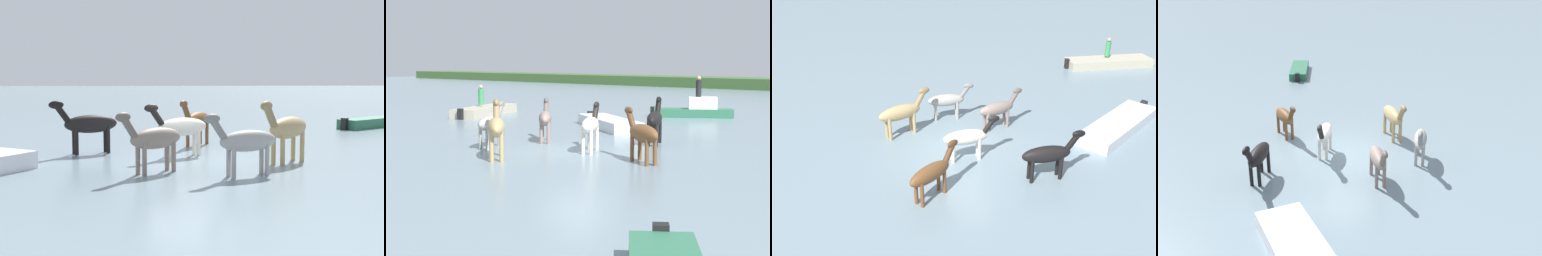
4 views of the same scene
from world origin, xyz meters
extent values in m
plane|color=gray|center=(0.00, 0.00, 0.00)|extent=(167.54, 167.54, 0.00)
ellipsoid|color=gray|center=(-2.51, 1.00, 0.96)|extent=(1.54, 1.65, 0.59)
cylinder|color=gray|center=(-2.96, 1.30, 0.48)|extent=(0.13, 0.13, 0.96)
cylinder|color=gray|center=(-2.75, 1.49, 0.48)|extent=(0.13, 0.13, 0.96)
cylinder|color=gray|center=(-2.27, 0.52, 0.48)|extent=(0.13, 0.13, 0.96)
cylinder|color=gray|center=(-2.06, 0.71, 0.48)|extent=(0.13, 0.13, 0.96)
cylinder|color=#63544C|center=(-3.12, 1.70, 1.34)|extent=(0.50, 0.53, 0.64)
ellipsoid|color=#63544C|center=(-3.25, 1.83, 1.61)|extent=(0.47, 0.49, 0.26)
ellipsoid|color=silver|center=(0.49, 0.21, 0.97)|extent=(1.27, 1.80, 0.59)
cylinder|color=silver|center=(0.12, 0.62, 0.49)|extent=(0.13, 0.13, 0.97)
cylinder|color=silver|center=(0.38, 0.75, 0.49)|extent=(0.13, 0.13, 0.97)
cylinder|color=silver|center=(0.61, -0.32, 0.49)|extent=(0.13, 0.13, 0.97)
cylinder|color=silver|center=(0.86, -0.19, 0.49)|extent=(0.13, 0.13, 0.97)
cylinder|color=black|center=(0.06, 1.04, 1.36)|extent=(0.43, 0.57, 0.65)
ellipsoid|color=black|center=(-0.02, 1.21, 1.62)|extent=(0.40, 0.52, 0.26)
ellipsoid|color=black|center=(1.24, 3.28, 1.01)|extent=(1.26, 1.89, 0.62)
cylinder|color=black|center=(0.87, 3.72, 0.51)|extent=(0.13, 0.13, 1.01)
cylinder|color=black|center=(1.14, 3.84, 0.51)|extent=(0.13, 0.13, 1.01)
cylinder|color=black|center=(1.34, 2.72, 0.51)|extent=(0.13, 0.13, 1.01)
cylinder|color=black|center=(1.61, 2.85, 0.51)|extent=(0.13, 0.13, 1.01)
cylinder|color=black|center=(0.83, 4.16, 1.41)|extent=(0.43, 0.60, 0.67)
ellipsoid|color=black|center=(0.75, 4.34, 1.69)|extent=(0.40, 0.54, 0.27)
ellipsoid|color=#9E9993|center=(-3.06, -1.46, 0.95)|extent=(1.15, 1.77, 0.58)
cylinder|color=#9E9993|center=(-3.39, -1.04, 0.47)|extent=(0.13, 0.13, 0.95)
cylinder|color=#9E9993|center=(-3.14, -0.93, 0.47)|extent=(0.13, 0.13, 0.95)
cylinder|color=#9E9993|center=(-2.98, -1.98, 0.47)|extent=(0.13, 0.13, 0.95)
cylinder|color=#9E9993|center=(-2.73, -1.87, 0.47)|extent=(0.13, 0.13, 0.95)
cylinder|color=slate|center=(-3.43, -0.63, 1.32)|extent=(0.39, 0.56, 0.63)
ellipsoid|color=slate|center=(-3.50, -0.46, 1.58)|extent=(0.37, 0.51, 0.25)
ellipsoid|color=tan|center=(-0.97, -2.97, 1.08)|extent=(1.84, 1.74, 0.66)
cylinder|color=tan|center=(-1.51, -2.69, 0.54)|extent=(0.14, 0.14, 1.08)
cylinder|color=tan|center=(-1.30, -2.46, 0.54)|extent=(0.14, 0.14, 1.08)
cylinder|color=tan|center=(-0.64, -3.48, 0.54)|extent=(0.14, 0.14, 1.08)
cylinder|color=tan|center=(-0.43, -3.24, 0.54)|extent=(0.14, 0.14, 1.08)
cylinder|color=olive|center=(-1.74, -2.28, 1.51)|extent=(0.60, 0.57, 0.72)
ellipsoid|color=olive|center=(-1.90, -2.14, 1.80)|extent=(0.55, 0.53, 0.29)
ellipsoid|color=brown|center=(3.22, -0.41, 0.97)|extent=(1.79, 1.30, 0.59)
cylinder|color=brown|center=(2.69, -0.28, 0.49)|extent=(0.13, 0.13, 0.97)
cylinder|color=brown|center=(2.83, -0.03, 0.49)|extent=(0.13, 0.13, 0.97)
cylinder|color=brown|center=(3.62, -0.79, 0.49)|extent=(0.13, 0.13, 0.97)
cylinder|color=brown|center=(3.76, -0.54, 0.49)|extent=(0.13, 0.13, 0.97)
cylinder|color=#50311A|center=(2.41, 0.04, 1.36)|extent=(0.57, 0.44, 0.65)
ellipsoid|color=#50311A|center=(2.24, 0.13, 1.62)|extent=(0.52, 0.41, 0.26)
cube|color=#2D6B4C|center=(9.67, -9.28, 0.16)|extent=(3.14, 3.77, 0.62)
cube|color=black|center=(8.48, -7.63, 0.23)|extent=(0.37, 0.36, 0.67)
camera|label=1|loc=(-18.04, 0.62, 2.83)|focal=53.43mm
camera|label=2|loc=(13.64, -15.83, 3.35)|focal=54.24mm
camera|label=3|loc=(14.09, 3.01, 8.22)|focal=38.23mm
camera|label=4|loc=(-9.93, 14.07, 8.16)|focal=42.49mm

